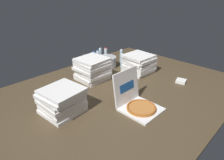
{
  "coord_description": "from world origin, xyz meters",
  "views": [
    {
      "loc": [
        -1.7,
        -1.52,
        1.26
      ],
      "look_at": [
        -0.05,
        0.1,
        0.14
      ],
      "focal_mm": 31.72,
      "sensor_mm": 36.0,
      "label": 1
    }
  ],
  "objects_px": {
    "water_bottle_0": "(98,57)",
    "napkin_pile": "(181,81)",
    "ice_bucket": "(107,62)",
    "water_bottle_4": "(96,64)",
    "pizza_stack_left_near": "(92,69)",
    "water_bottle_3": "(122,61)",
    "water_bottle_1": "(94,59)",
    "water_bottle_2": "(106,55)",
    "water_bottle_6": "(121,56)",
    "open_pizza_box": "(137,102)",
    "pizza_stack_left_far": "(62,101)",
    "water_bottle_5": "(100,55)",
    "pizza_stack_left_mid": "(139,64)"
  },
  "relations": [
    {
      "from": "ice_bucket",
      "to": "water_bottle_1",
      "type": "xyz_separation_m",
      "value": [
        -0.11,
        0.2,
        0.03
      ]
    },
    {
      "from": "water_bottle_6",
      "to": "napkin_pile",
      "type": "relative_size",
      "value": 1.92
    },
    {
      "from": "ice_bucket",
      "to": "water_bottle_2",
      "type": "relative_size",
      "value": 1.25
    },
    {
      "from": "water_bottle_0",
      "to": "napkin_pile",
      "type": "xyz_separation_m",
      "value": [
        0.33,
        -1.39,
        -0.1
      ]
    },
    {
      "from": "napkin_pile",
      "to": "ice_bucket",
      "type": "bearing_deg",
      "value": 105.15
    },
    {
      "from": "open_pizza_box",
      "to": "napkin_pile",
      "type": "distance_m",
      "value": 0.96
    },
    {
      "from": "pizza_stack_left_far",
      "to": "water_bottle_4",
      "type": "bearing_deg",
      "value": 30.8
    },
    {
      "from": "pizza_stack_left_near",
      "to": "water_bottle_3",
      "type": "xyz_separation_m",
      "value": [
        0.64,
        -0.01,
        -0.04
      ]
    },
    {
      "from": "pizza_stack_left_near",
      "to": "water_bottle_2",
      "type": "relative_size",
      "value": 1.74
    },
    {
      "from": "open_pizza_box",
      "to": "pizza_stack_left_far",
      "type": "bearing_deg",
      "value": 139.47
    },
    {
      "from": "pizza_stack_left_near",
      "to": "water_bottle_3",
      "type": "distance_m",
      "value": 0.64
    },
    {
      "from": "napkin_pile",
      "to": "water_bottle_6",
      "type": "bearing_deg",
      "value": 90.71
    },
    {
      "from": "water_bottle_2",
      "to": "water_bottle_6",
      "type": "distance_m",
      "value": 0.29
    },
    {
      "from": "open_pizza_box",
      "to": "pizza_stack_left_near",
      "type": "height_order",
      "value": "open_pizza_box"
    },
    {
      "from": "ice_bucket",
      "to": "water_bottle_2",
      "type": "bearing_deg",
      "value": 49.9
    },
    {
      "from": "open_pizza_box",
      "to": "water_bottle_2",
      "type": "height_order",
      "value": "open_pizza_box"
    },
    {
      "from": "pizza_stack_left_near",
      "to": "water_bottle_4",
      "type": "relative_size",
      "value": 1.74
    },
    {
      "from": "pizza_stack_left_near",
      "to": "water_bottle_1",
      "type": "xyz_separation_m",
      "value": [
        0.38,
        0.41,
        -0.04
      ]
    },
    {
      "from": "pizza_stack_left_far",
      "to": "water_bottle_0",
      "type": "xyz_separation_m",
      "value": [
        1.25,
        0.82,
        -0.02
      ]
    },
    {
      "from": "pizza_stack_left_mid",
      "to": "water_bottle_0",
      "type": "xyz_separation_m",
      "value": [
        -0.21,
        0.73,
        -0.02
      ]
    },
    {
      "from": "water_bottle_3",
      "to": "water_bottle_5",
      "type": "xyz_separation_m",
      "value": [
        -0.05,
        0.48,
        0.0
      ]
    },
    {
      "from": "ice_bucket",
      "to": "water_bottle_6",
      "type": "distance_m",
      "value": 0.31
    },
    {
      "from": "open_pizza_box",
      "to": "napkin_pile",
      "type": "height_order",
      "value": "open_pizza_box"
    },
    {
      "from": "pizza_stack_left_near",
      "to": "pizza_stack_left_far",
      "type": "bearing_deg",
      "value": -152.5
    },
    {
      "from": "water_bottle_0",
      "to": "napkin_pile",
      "type": "height_order",
      "value": "water_bottle_0"
    },
    {
      "from": "water_bottle_2",
      "to": "water_bottle_3",
      "type": "bearing_deg",
      "value": -95.32
    },
    {
      "from": "pizza_stack_left_near",
      "to": "water_bottle_3",
      "type": "height_order",
      "value": "pizza_stack_left_near"
    },
    {
      "from": "water_bottle_1",
      "to": "water_bottle_3",
      "type": "height_order",
      "value": "same"
    },
    {
      "from": "pizza_stack_left_far",
      "to": "water_bottle_0",
      "type": "distance_m",
      "value": 1.5
    },
    {
      "from": "pizza_stack_left_near",
      "to": "water_bottle_0",
      "type": "distance_m",
      "value": 0.64
    },
    {
      "from": "pizza_stack_left_near",
      "to": "water_bottle_5",
      "type": "distance_m",
      "value": 0.76
    },
    {
      "from": "water_bottle_4",
      "to": "pizza_stack_left_mid",
      "type": "bearing_deg",
      "value": -48.72
    },
    {
      "from": "napkin_pile",
      "to": "water_bottle_1",
      "type": "bearing_deg",
      "value": 107.4
    },
    {
      "from": "water_bottle_5",
      "to": "water_bottle_6",
      "type": "relative_size",
      "value": 1.0
    },
    {
      "from": "water_bottle_0",
      "to": "water_bottle_6",
      "type": "relative_size",
      "value": 1.0
    },
    {
      "from": "water_bottle_4",
      "to": "water_bottle_1",
      "type": "bearing_deg",
      "value": 56.14
    },
    {
      "from": "water_bottle_2",
      "to": "water_bottle_6",
      "type": "relative_size",
      "value": 1.0
    },
    {
      "from": "ice_bucket",
      "to": "water_bottle_4",
      "type": "xyz_separation_m",
      "value": [
        -0.26,
        -0.01,
        0.03
      ]
    },
    {
      "from": "open_pizza_box",
      "to": "water_bottle_4",
      "type": "distance_m",
      "value": 1.2
    },
    {
      "from": "water_bottle_1",
      "to": "napkin_pile",
      "type": "xyz_separation_m",
      "value": [
        0.44,
        -1.39,
        -0.1
      ]
    },
    {
      "from": "ice_bucket",
      "to": "water_bottle_5",
      "type": "bearing_deg",
      "value": 70.28
    },
    {
      "from": "water_bottle_3",
      "to": "pizza_stack_left_far",
      "type": "bearing_deg",
      "value": -164.38
    },
    {
      "from": "water_bottle_4",
      "to": "napkin_pile",
      "type": "relative_size",
      "value": 1.92
    },
    {
      "from": "pizza_stack_left_near",
      "to": "water_bottle_6",
      "type": "relative_size",
      "value": 1.74
    },
    {
      "from": "water_bottle_2",
      "to": "pizza_stack_left_mid",
      "type": "bearing_deg",
      "value": -88.9
    },
    {
      "from": "napkin_pile",
      "to": "water_bottle_5",
      "type": "bearing_deg",
      "value": 98.75
    },
    {
      "from": "water_bottle_2",
      "to": "water_bottle_5",
      "type": "height_order",
      "value": "same"
    },
    {
      "from": "ice_bucket",
      "to": "water_bottle_5",
      "type": "height_order",
      "value": "water_bottle_5"
    },
    {
      "from": "pizza_stack_left_far",
      "to": "water_bottle_3",
      "type": "height_order",
      "value": "pizza_stack_left_far"
    },
    {
      "from": "pizza_stack_left_mid",
      "to": "pizza_stack_left_near",
      "type": "distance_m",
      "value": 0.76
    }
  ]
}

